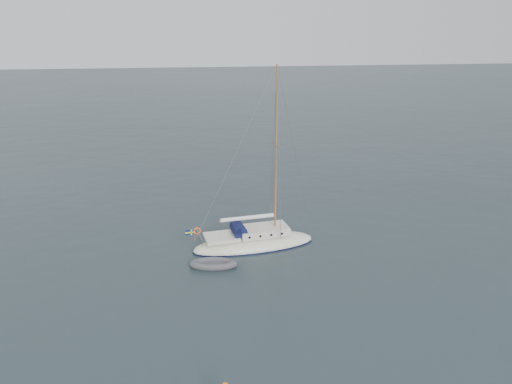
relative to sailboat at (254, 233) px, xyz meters
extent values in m
plane|color=black|center=(0.76, -2.18, -0.96)|extent=(300.00, 300.00, 0.00)
ellipsoid|color=white|center=(0.00, 0.00, -0.82)|extent=(8.44, 2.62, 1.41)
cube|color=beige|center=(0.65, 0.00, 0.15)|extent=(3.37, 1.78, 0.52)
cube|color=white|center=(-2.25, 0.00, 0.00)|extent=(2.25, 1.78, 0.23)
cylinder|color=#101439|center=(-1.08, 0.00, 0.41)|extent=(0.90, 1.55, 0.90)
cube|color=#101439|center=(-1.27, 0.00, 0.59)|extent=(0.42, 1.55, 0.37)
cylinder|color=olive|center=(1.50, 0.00, 5.51)|extent=(0.14, 0.14, 11.25)
cylinder|color=olive|center=(1.50, 0.00, 6.07)|extent=(0.05, 2.06, 0.05)
cylinder|color=olive|center=(-0.47, 0.00, 1.15)|extent=(3.94, 0.09, 0.09)
cylinder|color=silver|center=(-0.47, 0.00, 1.20)|extent=(3.66, 0.26, 0.26)
cylinder|color=gray|center=(-3.75, 0.00, 0.40)|extent=(0.04, 2.06, 0.04)
torus|color=#FF5917|center=(-3.80, 0.56, 0.40)|extent=(0.51, 0.09, 0.51)
cylinder|color=olive|center=(-4.08, 0.00, 0.31)|extent=(0.03, 0.03, 0.84)
cube|color=navy|center=(-4.36, 0.00, 0.59)|extent=(0.56, 0.02, 0.36)
cube|color=#F3E601|center=(-4.36, 0.00, 0.59)|extent=(0.58, 0.03, 0.08)
cube|color=#F3E601|center=(-4.26, 0.00, 0.59)|extent=(0.08, 0.03, 0.37)
cylinder|color=black|center=(-0.57, 0.90, 0.15)|extent=(0.17, 0.06, 0.17)
cylinder|color=black|center=(-0.57, -0.90, 0.15)|extent=(0.17, 0.06, 0.17)
cylinder|color=black|center=(0.18, 0.90, 0.15)|extent=(0.17, 0.06, 0.17)
cylinder|color=black|center=(0.18, -0.90, 0.15)|extent=(0.17, 0.06, 0.17)
cylinder|color=black|center=(0.93, 0.90, 0.15)|extent=(0.17, 0.06, 0.17)
cylinder|color=black|center=(0.93, -0.90, 0.15)|extent=(0.17, 0.06, 0.17)
cylinder|color=black|center=(1.68, 0.90, 0.15)|extent=(0.17, 0.06, 0.17)
cylinder|color=black|center=(1.68, -0.90, 0.15)|extent=(0.17, 0.06, 0.17)
cube|color=#47464B|center=(-2.97, -2.62, -0.83)|extent=(1.85, 0.76, 0.11)
camera|label=1|loc=(-4.37, -30.86, 13.56)|focal=35.00mm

